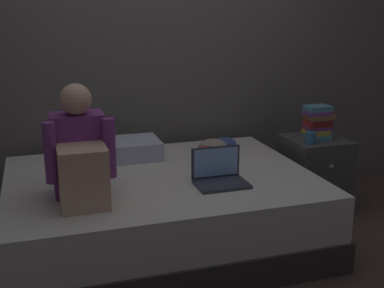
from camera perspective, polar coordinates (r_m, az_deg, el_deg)
The scene contains 10 objects.
ground_plane at distance 3.24m, azimuth 1.32°, elevation -13.08°, with size 8.00×8.00×0.00m, color #47382D.
wall_back at distance 4.00m, azimuth -4.29°, elevation 12.60°, with size 5.60×0.10×2.70m, color #605B56.
bed at distance 3.34m, azimuth -3.62°, elevation -7.57°, with size 2.00×1.50×0.49m.
nightstand at distance 4.00m, azimuth 13.92°, elevation -3.34°, with size 0.44×0.46×0.58m.
person_sitting at distance 2.85m, azimuth -12.77°, elevation -1.42°, with size 0.39×0.44×0.66m.
laptop at distance 3.08m, azimuth 3.16°, elevation -3.59°, with size 0.32×0.23×0.22m.
pillow at distance 3.62m, azimuth -8.22°, elevation -0.63°, with size 0.56×0.36×0.13m, color silver.
book_stack at distance 3.87m, azimuth 14.28°, elevation 2.45°, with size 0.22×0.17×0.26m.
mug at distance 3.75m, azimuth 13.50°, elevation 0.70°, with size 0.08×0.08×0.09m, color teal.
clothes_pile at distance 3.71m, azimuth 2.60°, elevation -0.33°, with size 0.33×0.25×0.12m.
Camera 1 is at (-0.93, -2.69, 1.55)m, focal length 46.25 mm.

